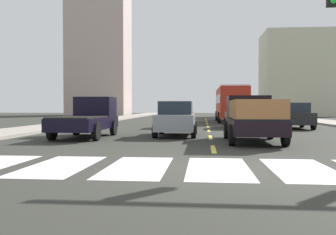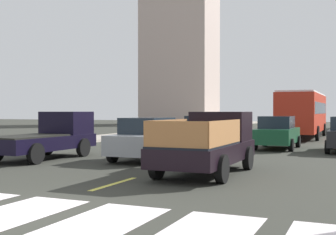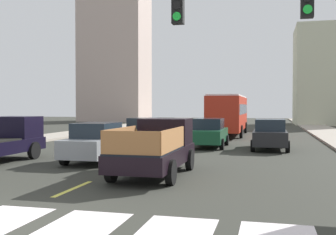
{
  "view_description": "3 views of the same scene",
  "coord_description": "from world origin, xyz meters",
  "px_view_note": "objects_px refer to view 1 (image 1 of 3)",
  "views": [
    {
      "loc": [
        -0.36,
        -8.81,
        1.45
      ],
      "look_at": [
        -2.3,
        11.79,
        0.86
      ],
      "focal_mm": 39.77,
      "sensor_mm": 36.0,
      "label": 1
    },
    {
      "loc": [
        6.12,
        -6.57,
        1.98
      ],
      "look_at": [
        -2.83,
        14.34,
        1.66
      ],
      "focal_mm": 47.77,
      "sensor_mm": 36.0,
      "label": 2
    },
    {
      "loc": [
        5.59,
        -7.07,
        2.44
      ],
      "look_at": [
        -0.24,
        16.76,
        1.77
      ],
      "focal_mm": 43.95,
      "sensor_mm": 36.0,
      "label": 3
    }
  ],
  "objects_px": {
    "pickup_stakebed": "(251,119)",
    "sedan_mid": "(181,115)",
    "city_bus": "(231,102)",
    "sedan_near_right": "(294,116)",
    "sedan_near_left": "(240,115)",
    "pickup_dark": "(88,118)",
    "sedan_far": "(176,119)"
  },
  "relations": [
    {
      "from": "sedan_near_right",
      "to": "sedan_near_left",
      "type": "height_order",
      "value": "same"
    },
    {
      "from": "pickup_dark",
      "to": "sedan_near_right",
      "type": "distance_m",
      "value": 14.03
    },
    {
      "from": "pickup_stakebed",
      "to": "pickup_dark",
      "type": "height_order",
      "value": "same"
    },
    {
      "from": "pickup_dark",
      "to": "city_bus",
      "type": "height_order",
      "value": "city_bus"
    },
    {
      "from": "sedan_near_right",
      "to": "sedan_near_left",
      "type": "bearing_deg",
      "value": 172.19
    },
    {
      "from": "pickup_dark",
      "to": "sedan_near_right",
      "type": "height_order",
      "value": "pickup_dark"
    },
    {
      "from": "sedan_mid",
      "to": "sedan_near_right",
      "type": "xyz_separation_m",
      "value": [
        7.61,
        -0.8,
        0.0
      ]
    },
    {
      "from": "sedan_far",
      "to": "sedan_near_left",
      "type": "xyz_separation_m",
      "value": [
        3.86,
        7.54,
        0.0
      ]
    },
    {
      "from": "pickup_stakebed",
      "to": "pickup_dark",
      "type": "relative_size",
      "value": 1.0
    },
    {
      "from": "city_bus",
      "to": "sedan_near_right",
      "type": "relative_size",
      "value": 2.45
    },
    {
      "from": "city_bus",
      "to": "pickup_dark",
      "type": "bearing_deg",
      "value": -112.92
    },
    {
      "from": "sedan_mid",
      "to": "sedan_far",
      "type": "xyz_separation_m",
      "value": [
        0.24,
        -7.82,
        0.0
      ]
    },
    {
      "from": "sedan_near_right",
      "to": "sedan_near_left",
      "type": "relative_size",
      "value": 1.0
    },
    {
      "from": "sedan_mid",
      "to": "sedan_near_left",
      "type": "xyz_separation_m",
      "value": [
        4.1,
        -0.28,
        0.0
      ]
    },
    {
      "from": "city_bus",
      "to": "sedan_mid",
      "type": "distance_m",
      "value": 11.08
    },
    {
      "from": "city_bus",
      "to": "sedan_near_left",
      "type": "height_order",
      "value": "city_bus"
    },
    {
      "from": "pickup_stakebed",
      "to": "city_bus",
      "type": "bearing_deg",
      "value": 87.69
    },
    {
      "from": "pickup_stakebed",
      "to": "city_bus",
      "type": "height_order",
      "value": "city_bus"
    },
    {
      "from": "city_bus",
      "to": "sedan_near_right",
      "type": "xyz_separation_m",
      "value": [
        3.36,
        -10.98,
        -1.09
      ]
    },
    {
      "from": "pickup_stakebed",
      "to": "pickup_dark",
      "type": "bearing_deg",
      "value": 167.97
    },
    {
      "from": "sedan_near_left",
      "to": "city_bus",
      "type": "bearing_deg",
      "value": 88.72
    },
    {
      "from": "pickup_stakebed",
      "to": "sedan_near_left",
      "type": "distance_m",
      "value": 10.01
    },
    {
      "from": "sedan_near_right",
      "to": "sedan_far",
      "type": "height_order",
      "value": "same"
    },
    {
      "from": "sedan_mid",
      "to": "sedan_far",
      "type": "height_order",
      "value": "same"
    },
    {
      "from": "pickup_dark",
      "to": "pickup_stakebed",
      "type": "bearing_deg",
      "value": -14.48
    },
    {
      "from": "pickup_stakebed",
      "to": "sedan_mid",
      "type": "distance_m",
      "value": 10.89
    },
    {
      "from": "sedan_mid",
      "to": "sedan_near_right",
      "type": "relative_size",
      "value": 1.0
    },
    {
      "from": "sedan_mid",
      "to": "sedan_far",
      "type": "distance_m",
      "value": 7.82
    },
    {
      "from": "pickup_dark",
      "to": "sedan_near_right",
      "type": "bearing_deg",
      "value": 31.4
    },
    {
      "from": "sedan_near_right",
      "to": "sedan_far",
      "type": "relative_size",
      "value": 1.0
    },
    {
      "from": "pickup_stakebed",
      "to": "city_bus",
      "type": "xyz_separation_m",
      "value": [
        0.63,
        20.45,
        1.02
      ]
    },
    {
      "from": "sedan_far",
      "to": "sedan_near_left",
      "type": "height_order",
      "value": "same"
    }
  ]
}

